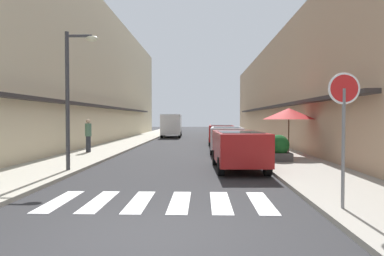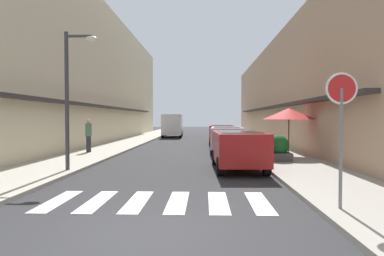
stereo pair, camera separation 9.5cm
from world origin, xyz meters
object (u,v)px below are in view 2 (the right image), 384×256
(delivery_van, at_px, (173,124))
(planter_midblock, at_px, (279,149))
(round_street_sign, at_px, (341,104))
(street_lamp, at_px, (72,85))
(parked_car_near, at_px, (238,146))
(cafe_umbrella, at_px, (289,114))
(parked_car_far, at_px, (222,132))
(pedestrian_walking_near, at_px, (89,135))
(parked_car_mid, at_px, (227,136))

(delivery_van, relative_size, planter_midblock, 4.84)
(round_street_sign, height_order, street_lamp, street_lamp)
(parked_car_near, xyz_separation_m, cafe_umbrella, (2.84, 3.95, 1.26))
(parked_car_near, distance_m, parked_car_far, 12.78)
(street_lamp, relative_size, planter_midblock, 4.35)
(parked_car_far, height_order, round_street_sign, round_street_sign)
(parked_car_far, xyz_separation_m, planter_midblock, (1.95, -10.74, -0.29))
(street_lamp, xyz_separation_m, cafe_umbrella, (8.83, 4.89, -0.97))
(parked_car_far, height_order, pedestrian_walking_near, pedestrian_walking_near)
(parked_car_near, xyz_separation_m, parked_car_mid, (0.00, 6.82, 0.00))
(parked_car_far, bearing_deg, pedestrian_walking_near, -136.24)
(parked_car_far, bearing_deg, parked_car_mid, -90.00)
(parked_car_near, relative_size, pedestrian_walking_near, 2.32)
(planter_midblock, bearing_deg, street_lamp, -159.44)
(parked_car_mid, distance_m, street_lamp, 10.05)
(parked_car_near, bearing_deg, planter_midblock, 46.30)
(round_street_sign, bearing_deg, delivery_van, 101.92)
(parked_car_far, height_order, cafe_umbrella, cafe_umbrella)
(delivery_van, bearing_deg, cafe_umbrella, -68.58)
(planter_midblock, bearing_deg, pedestrian_walking_near, 159.99)
(pedestrian_walking_near, bearing_deg, parked_car_far, 131.74)
(parked_car_near, relative_size, cafe_umbrella, 1.66)
(parked_car_near, bearing_deg, round_street_sign, -75.94)
(parked_car_far, height_order, planter_midblock, parked_car_far)
(cafe_umbrella, xyz_separation_m, pedestrian_walking_near, (-10.44, 1.56, -1.10))
(round_street_sign, relative_size, planter_midblock, 2.46)
(delivery_van, xyz_separation_m, cafe_umbrella, (7.45, -18.99, 0.77))
(parked_car_far, xyz_separation_m, pedestrian_walking_near, (-7.59, -7.27, 0.15))
(delivery_van, bearing_deg, parked_car_mid, -74.06)
(parked_car_mid, height_order, cafe_umbrella, cafe_umbrella)
(round_street_sign, relative_size, street_lamp, 0.57)
(parked_car_mid, bearing_deg, round_street_sign, -83.31)
(cafe_umbrella, distance_m, pedestrian_walking_near, 10.61)
(street_lamp, distance_m, pedestrian_walking_near, 6.96)
(parked_car_mid, height_order, delivery_van, delivery_van)
(parked_car_near, height_order, cafe_umbrella, cafe_umbrella)
(parked_car_far, bearing_deg, street_lamp, -113.57)
(planter_midblock, xyz_separation_m, pedestrian_walking_near, (-9.54, 3.47, 0.44))
(parked_car_mid, bearing_deg, cafe_umbrella, -45.24)
(street_lamp, height_order, cafe_umbrella, street_lamp)
(cafe_umbrella, bearing_deg, parked_car_far, 107.85)
(cafe_umbrella, bearing_deg, round_street_sign, -97.66)
(parked_car_near, height_order, street_lamp, street_lamp)
(parked_car_far, bearing_deg, planter_midblock, -79.73)
(round_street_sign, height_order, planter_midblock, round_street_sign)
(parked_car_far, bearing_deg, parked_car_near, -90.00)
(parked_car_near, height_order, pedestrian_walking_near, pedestrian_walking_near)
(round_street_sign, height_order, pedestrian_walking_near, round_street_sign)
(parked_car_near, relative_size, street_lamp, 0.85)
(parked_car_near, height_order, parked_car_far, same)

